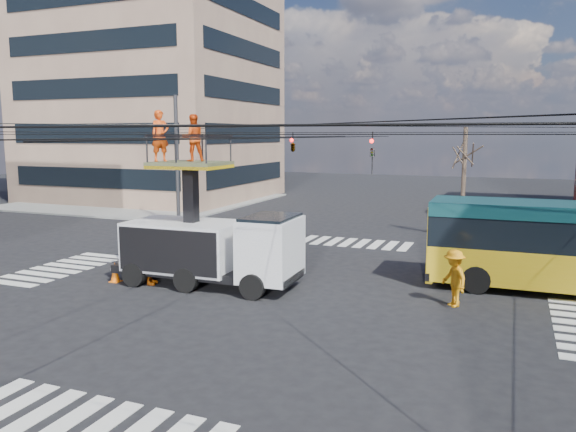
# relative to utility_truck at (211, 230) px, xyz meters

# --- Properties ---
(ground) EXTENTS (120.00, 120.00, 0.00)m
(ground) POSITION_rel_utility_truck_xyz_m (2.81, -0.02, -2.08)
(ground) COLOR black
(ground) RESTS_ON ground
(sidewalk_nw) EXTENTS (18.00, 18.00, 0.12)m
(sidewalk_nw) POSITION_rel_utility_truck_xyz_m (-18.19, 20.98, -2.02)
(sidewalk_nw) COLOR slate
(sidewalk_nw) RESTS_ON ground
(crosswalks) EXTENTS (22.40, 22.40, 0.02)m
(crosswalks) POSITION_rel_utility_truck_xyz_m (2.81, -0.02, -2.07)
(crosswalks) COLOR silver
(crosswalks) RESTS_ON ground
(building_tower) EXTENTS (18.06, 16.06, 30.00)m
(building_tower) POSITION_rel_utility_truck_xyz_m (-19.16, 23.95, 12.92)
(building_tower) COLOR #866655
(building_tower) RESTS_ON ground
(overhead_network) EXTENTS (24.24, 24.24, 8.00)m
(overhead_network) POSITION_rel_utility_truck_xyz_m (2.74, 0.38, 2.21)
(overhead_network) COLOR #2D2D30
(overhead_network) RESTS_ON ground
(tree_a) EXTENTS (2.00, 2.00, 6.00)m
(tree_a) POSITION_rel_utility_truck_xyz_m (7.81, 13.48, 2.54)
(tree_a) COLOR #382B21
(tree_a) RESTS_ON ground
(utility_truck) EXTENTS (7.06, 2.80, 6.48)m
(utility_truck) POSITION_rel_utility_truck_xyz_m (0.00, 0.00, 0.00)
(utility_truck) COLOR black
(utility_truck) RESTS_ON ground
(traffic_cone) EXTENTS (0.36, 0.36, 0.78)m
(traffic_cone) POSITION_rel_utility_truck_xyz_m (-3.65, -0.97, -1.69)
(traffic_cone) COLOR #FF680A
(traffic_cone) RESTS_ON ground
(worker_ground) EXTENTS (0.67, 1.15, 1.84)m
(worker_ground) POSITION_rel_utility_truck_xyz_m (-2.18, -0.77, -1.16)
(worker_ground) COLOR #D3620D
(worker_ground) RESTS_ON ground
(flagger) EXTENTS (1.29, 1.41, 1.90)m
(flagger) POSITION_rel_utility_truck_xyz_m (8.67, 0.67, -1.13)
(flagger) COLOR orange
(flagger) RESTS_ON ground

